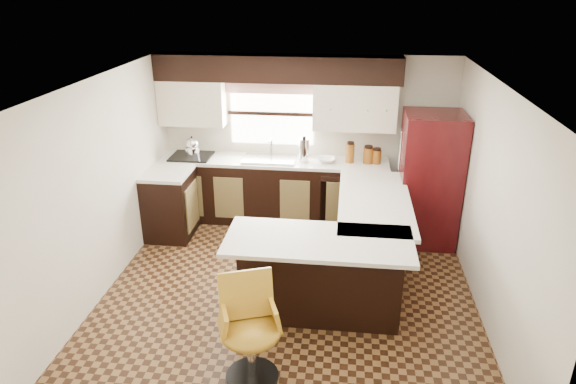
# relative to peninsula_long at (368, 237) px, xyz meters

# --- Properties ---
(floor) EXTENTS (4.40, 4.40, 0.00)m
(floor) POSITION_rel_peninsula_long_xyz_m (-0.90, -0.62, -0.45)
(floor) COLOR #49301A
(floor) RESTS_ON ground
(ceiling) EXTENTS (4.40, 4.40, 0.00)m
(ceiling) POSITION_rel_peninsula_long_xyz_m (-0.90, -0.62, 1.95)
(ceiling) COLOR silver
(ceiling) RESTS_ON wall_back
(wall_back) EXTENTS (4.40, 0.00, 4.40)m
(wall_back) POSITION_rel_peninsula_long_xyz_m (-0.90, 1.58, 0.75)
(wall_back) COLOR beige
(wall_back) RESTS_ON floor
(wall_front) EXTENTS (4.40, 0.00, 4.40)m
(wall_front) POSITION_rel_peninsula_long_xyz_m (-0.90, -2.83, 0.75)
(wall_front) COLOR beige
(wall_front) RESTS_ON floor
(wall_left) EXTENTS (0.00, 4.40, 4.40)m
(wall_left) POSITION_rel_peninsula_long_xyz_m (-3.00, -0.62, 0.75)
(wall_left) COLOR beige
(wall_left) RESTS_ON floor
(wall_right) EXTENTS (0.00, 4.40, 4.40)m
(wall_right) POSITION_rel_peninsula_long_xyz_m (1.20, -0.62, 0.75)
(wall_right) COLOR beige
(wall_right) RESTS_ON floor
(base_cab_back) EXTENTS (3.30, 0.60, 0.90)m
(base_cab_back) POSITION_rel_peninsula_long_xyz_m (-1.35, 1.28, 0.00)
(base_cab_back) COLOR black
(base_cab_back) RESTS_ON floor
(base_cab_left) EXTENTS (0.60, 0.70, 0.90)m
(base_cab_left) POSITION_rel_peninsula_long_xyz_m (-2.70, 0.62, 0.00)
(base_cab_left) COLOR black
(base_cab_left) RESTS_ON floor
(counter_back) EXTENTS (3.30, 0.60, 0.04)m
(counter_back) POSITION_rel_peninsula_long_xyz_m (-1.35, 1.28, 0.47)
(counter_back) COLOR silver
(counter_back) RESTS_ON base_cab_back
(counter_left) EXTENTS (0.60, 0.70, 0.04)m
(counter_left) POSITION_rel_peninsula_long_xyz_m (-2.70, 0.62, 0.47)
(counter_left) COLOR silver
(counter_left) RESTS_ON base_cab_left
(soffit) EXTENTS (3.40, 0.35, 0.36)m
(soffit) POSITION_rel_peninsula_long_xyz_m (-1.30, 1.40, 1.77)
(soffit) COLOR black
(soffit) RESTS_ON wall_back
(upper_cab_left) EXTENTS (0.94, 0.35, 0.64)m
(upper_cab_left) POSITION_rel_peninsula_long_xyz_m (-2.52, 1.40, 1.27)
(upper_cab_left) COLOR beige
(upper_cab_left) RESTS_ON wall_back
(upper_cab_right) EXTENTS (1.14, 0.35, 0.64)m
(upper_cab_right) POSITION_rel_peninsula_long_xyz_m (-0.22, 1.40, 1.27)
(upper_cab_right) COLOR beige
(upper_cab_right) RESTS_ON wall_back
(window_pane) EXTENTS (1.20, 0.02, 0.90)m
(window_pane) POSITION_rel_peninsula_long_xyz_m (-1.40, 1.56, 1.10)
(window_pane) COLOR white
(window_pane) RESTS_ON wall_back
(valance) EXTENTS (1.30, 0.06, 0.18)m
(valance) POSITION_rel_peninsula_long_xyz_m (-1.40, 1.52, 1.49)
(valance) COLOR #D19B93
(valance) RESTS_ON wall_back
(sink) EXTENTS (0.75, 0.45, 0.03)m
(sink) POSITION_rel_peninsula_long_xyz_m (-1.40, 1.25, 0.51)
(sink) COLOR #B2B2B7
(sink) RESTS_ON counter_back
(dishwasher) EXTENTS (0.58, 0.03, 0.78)m
(dishwasher) POSITION_rel_peninsula_long_xyz_m (-0.35, 0.99, -0.02)
(dishwasher) COLOR black
(dishwasher) RESTS_ON floor
(cooktop) EXTENTS (0.58, 0.50, 0.02)m
(cooktop) POSITION_rel_peninsula_long_xyz_m (-2.55, 1.25, 0.51)
(cooktop) COLOR black
(cooktop) RESTS_ON counter_back
(peninsula_long) EXTENTS (0.60, 1.95, 0.90)m
(peninsula_long) POSITION_rel_peninsula_long_xyz_m (0.00, 0.00, 0.00)
(peninsula_long) COLOR black
(peninsula_long) RESTS_ON floor
(peninsula_return) EXTENTS (1.65, 0.60, 0.90)m
(peninsula_return) POSITION_rel_peninsula_long_xyz_m (-0.53, -0.97, 0.00)
(peninsula_return) COLOR black
(peninsula_return) RESTS_ON floor
(counter_pen_long) EXTENTS (0.84, 1.95, 0.04)m
(counter_pen_long) POSITION_rel_peninsula_long_xyz_m (0.05, 0.00, 0.47)
(counter_pen_long) COLOR silver
(counter_pen_long) RESTS_ON peninsula_long
(counter_pen_return) EXTENTS (1.89, 0.84, 0.04)m
(counter_pen_return) POSITION_rel_peninsula_long_xyz_m (-0.55, -1.06, 0.47)
(counter_pen_return) COLOR silver
(counter_pen_return) RESTS_ON peninsula_return
(refrigerator) EXTENTS (0.76, 0.73, 1.78)m
(refrigerator) POSITION_rel_peninsula_long_xyz_m (0.80, 0.88, 0.44)
(refrigerator) COLOR #3B090C
(refrigerator) RESTS_ON floor
(bar_chair) EXTENTS (0.68, 0.68, 0.99)m
(bar_chair) POSITION_rel_peninsula_long_xyz_m (-1.07, -2.03, 0.04)
(bar_chair) COLOR #BD8A20
(bar_chair) RESTS_ON floor
(kettle) EXTENTS (0.21, 0.21, 0.29)m
(kettle) POSITION_rel_peninsula_long_xyz_m (-2.53, 1.26, 0.66)
(kettle) COLOR silver
(kettle) RESTS_ON cooktop
(percolator) EXTENTS (0.14, 0.14, 0.33)m
(percolator) POSITION_rel_peninsula_long_xyz_m (-0.90, 1.28, 0.66)
(percolator) COLOR silver
(percolator) RESTS_ON counter_back
(mixing_bowl) EXTENTS (0.27, 0.27, 0.06)m
(mixing_bowl) POSITION_rel_peninsula_long_xyz_m (-0.59, 1.28, 0.53)
(mixing_bowl) COLOR white
(mixing_bowl) RESTS_ON counter_back
(canister_large) EXTENTS (0.12, 0.12, 0.27)m
(canister_large) POSITION_rel_peninsula_long_xyz_m (-0.26, 1.30, 0.63)
(canister_large) COLOR brown
(canister_large) RESTS_ON counter_back
(canister_med) EXTENTS (0.14, 0.14, 0.22)m
(canister_med) POSITION_rel_peninsula_long_xyz_m (-0.00, 1.30, 0.61)
(canister_med) COLOR brown
(canister_med) RESTS_ON counter_back
(canister_small) EXTENTS (0.13, 0.13, 0.19)m
(canister_small) POSITION_rel_peninsula_long_xyz_m (0.12, 1.30, 0.59)
(canister_small) COLOR brown
(canister_small) RESTS_ON counter_back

